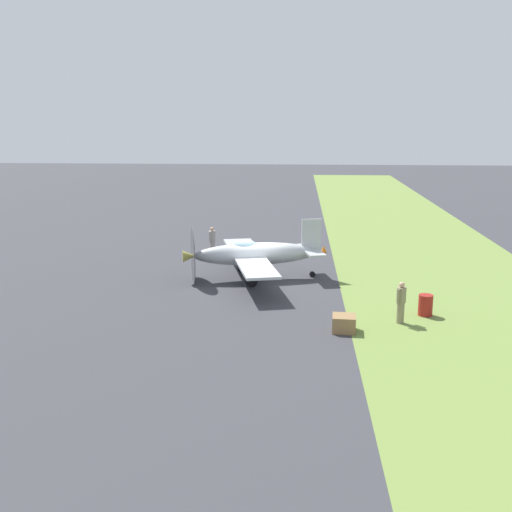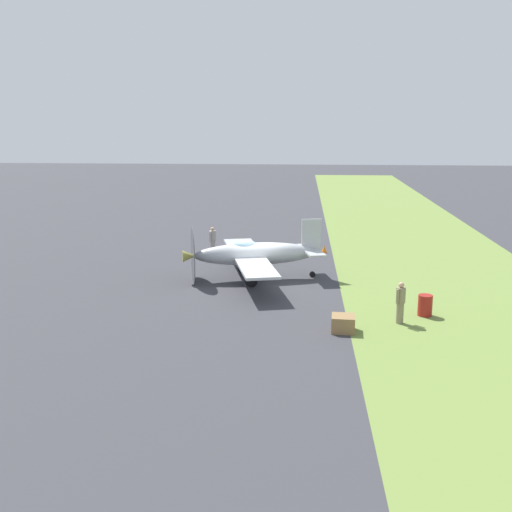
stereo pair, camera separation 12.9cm
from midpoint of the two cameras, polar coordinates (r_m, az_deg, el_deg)
The scene contains 8 objects.
ground_plane at distance 31.01m, azimuth 0.15°, elevation -2.54°, with size 160.00×160.00×0.00m, color #38383D.
grass_verge at distance 31.86m, azimuth 17.55°, elevation -2.73°, with size 120.00×11.00×0.01m, color olive.
airplane_lead at distance 31.39m, azimuth -0.38°, elevation 0.18°, with size 9.10×7.28×3.23m.
ground_crew_chief at distance 25.54m, azimuth 13.17°, elevation -4.13°, with size 0.52×0.43×1.73m.
ground_crew_mechanic at distance 37.19m, azimuth -4.18°, elevation 1.45°, with size 0.58×0.38×1.73m.
fuel_drum at distance 26.90m, azimuth 15.32°, elevation -4.42°, with size 0.60×0.60×0.90m, color maroon.
supply_crate at distance 24.35m, azimuth 8.01°, elevation -6.22°, with size 0.90×0.90×0.64m, color olive.
runway_marker_cone at distance 38.22m, azimuth 6.21°, elevation 0.66°, with size 0.36×0.36×0.44m, color orange.
Camera 1 is at (-29.85, -1.93, 8.19)m, focal length 43.10 mm.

